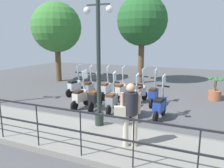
{
  "coord_description": "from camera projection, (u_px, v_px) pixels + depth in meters",
  "views": [
    {
      "loc": [
        -8.12,
        -3.05,
        2.75
      ],
      "look_at": [
        0.2,
        0.5,
        0.9
      ],
      "focal_mm": 35.0,
      "sensor_mm": 36.0,
      "label": 1
    }
  ],
  "objects": [
    {
      "name": "scooter_far_0",
      "position": [
        153.0,
        94.0,
        9.21
      ],
      "size": [
        1.23,
        0.44,
        1.54
      ],
      "rotation": [
        0.0,
        0.0,
        -0.01
      ],
      "color": "black",
      "rests_on": "ground_plane"
    },
    {
      "name": "scooter_near_2",
      "position": [
        112.0,
        100.0,
        8.31
      ],
      "size": [
        1.23,
        0.44,
        1.54
      ],
      "rotation": [
        0.0,
        0.0,
        0.1
      ],
      "color": "black",
      "rests_on": "ground_plane"
    },
    {
      "name": "scooter_near_4",
      "position": [
        80.0,
        96.0,
        8.85
      ],
      "size": [
        1.23,
        0.44,
        1.54
      ],
      "rotation": [
        0.0,
        0.0,
        -0.1
      ],
      "color": "black",
      "rests_on": "ground_plane"
    },
    {
      "name": "tree_distant",
      "position": [
        142.0,
        21.0,
        13.39
      ],
      "size": [
        3.1,
        3.1,
        5.45
      ],
      "color": "brown",
      "rests_on": "ground_plane"
    },
    {
      "name": "scooter_far_3",
      "position": [
        106.0,
        88.0,
        10.29
      ],
      "size": [
        1.23,
        0.44,
        1.54
      ],
      "rotation": [
        0.0,
        0.0,
        0.05
      ],
      "color": "black",
      "rests_on": "ground_plane"
    },
    {
      "name": "ground_plane",
      "position": [
        121.0,
        107.0,
        9.04
      ],
      "size": [
        28.0,
        28.0,
        0.0
      ],
      "primitive_type": "plane",
      "color": "#4C4C4F"
    },
    {
      "name": "tree_large",
      "position": [
        57.0,
        28.0,
        14.06
      ],
      "size": [
        3.19,
        3.19,
        5.12
      ],
      "color": "brown",
      "rests_on": "ground_plane"
    },
    {
      "name": "fence_railing",
      "position": [
        58.0,
        121.0,
        5.08
      ],
      "size": [
        0.04,
        16.03,
        1.07
      ],
      "color": "black",
      "rests_on": "promenade_walkway"
    },
    {
      "name": "scooter_near_1",
      "position": [
        134.0,
        103.0,
        7.87
      ],
      "size": [
        1.23,
        0.44,
        1.54
      ],
      "rotation": [
        0.0,
        0.0,
        -0.01
      ],
      "color": "black",
      "rests_on": "ground_plane"
    },
    {
      "name": "scooter_near_3",
      "position": [
        95.0,
        97.0,
        8.71
      ],
      "size": [
        1.23,
        0.44,
        1.54
      ],
      "rotation": [
        0.0,
        0.0,
        0.03
      ],
      "color": "black",
      "rests_on": "ground_plane"
    },
    {
      "name": "pedestrian_with_bag",
      "position": [
        130.0,
        110.0,
        5.25
      ],
      "size": [
        0.48,
        0.6,
        1.59
      ],
      "rotation": [
        0.0,
        0.0,
        0.41
      ],
      "color": "beige",
      "rests_on": "promenade_walkway"
    },
    {
      "name": "lamp_post_near",
      "position": [
        99.0,
        70.0,
        6.43
      ],
      "size": [
        0.26,
        0.9,
        3.92
      ],
      "color": "#232D28",
      "rests_on": "promenade_walkway"
    },
    {
      "name": "scooter_far_4",
      "position": [
        89.0,
        88.0,
        10.47
      ],
      "size": [
        1.23,
        0.44,
        1.54
      ],
      "rotation": [
        0.0,
        0.0,
        0.09
      ],
      "color": "black",
      "rests_on": "ground_plane"
    },
    {
      "name": "scooter_near_0",
      "position": [
        160.0,
        106.0,
        7.62
      ],
      "size": [
        1.23,
        0.44,
        1.54
      ],
      "rotation": [
        0.0,
        0.0,
        -0.13
      ],
      "color": "black",
      "rests_on": "ground_plane"
    },
    {
      "name": "scooter_far_2",
      "position": [
        121.0,
        90.0,
        10.01
      ],
      "size": [
        1.23,
        0.44,
        1.54
      ],
      "rotation": [
        0.0,
        0.0,
        -0.08
      ],
      "color": "black",
      "rests_on": "ground_plane"
    },
    {
      "name": "potted_palm",
      "position": [
        215.0,
        91.0,
        10.0
      ],
      "size": [
        1.06,
        0.66,
        1.05
      ],
      "color": "#9E5B3D",
      "rests_on": "ground_plane"
    },
    {
      "name": "promenade_walkway",
      "position": [
        82.0,
        136.0,
        6.18
      ],
      "size": [
        2.2,
        20.0,
        0.15
      ],
      "color": "gray",
      "rests_on": "ground_plane"
    },
    {
      "name": "scooter_far_1",
      "position": [
        140.0,
        92.0,
        9.66
      ],
      "size": [
        1.21,
        0.53,
        1.54
      ],
      "rotation": [
        0.0,
        0.0,
        -0.26
      ],
      "color": "black",
      "rests_on": "ground_plane"
    },
    {
      "name": "scooter_far_5",
      "position": [
        75.0,
        86.0,
        10.83
      ],
      "size": [
        1.21,
        0.52,
        1.54
      ],
      "rotation": [
        0.0,
        0.0,
        -0.25
      ],
      "color": "black",
      "rests_on": "ground_plane"
    }
  ]
}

